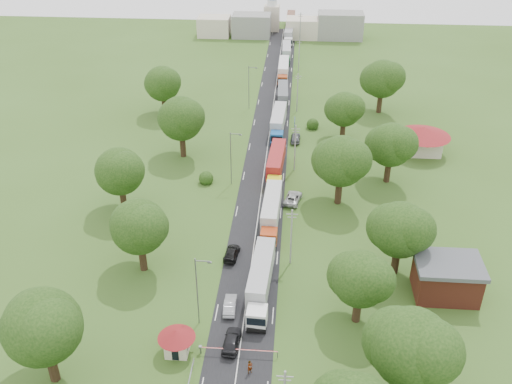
# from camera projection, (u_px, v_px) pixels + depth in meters

# --- Properties ---
(ground) EXTENTS (260.00, 260.00, 0.00)m
(ground) POSITION_uv_depth(u_px,v_px,m) (256.00, 233.00, 87.83)
(ground) COLOR #35521B
(ground) RESTS_ON ground
(road) EXTENTS (8.00, 200.00, 0.04)m
(road) POSITION_uv_depth(u_px,v_px,m) (264.00, 171.00, 104.97)
(road) COLOR black
(road) RESTS_ON ground
(boom_barrier) EXTENTS (9.22, 0.35, 1.18)m
(boom_barrier) POSITION_uv_depth(u_px,v_px,m) (227.00, 349.00, 66.03)
(boom_barrier) COLOR slate
(boom_barrier) RESTS_ON ground
(guard_booth) EXTENTS (4.40, 4.40, 3.45)m
(guard_booth) POSITION_uv_depth(u_px,v_px,m) (177.00, 339.00, 65.77)
(guard_booth) COLOR beige
(guard_booth) RESTS_ON ground
(info_sign) EXTENTS (0.12, 3.10, 4.10)m
(info_sign) POSITION_uv_depth(u_px,v_px,m) (295.00, 124.00, 115.95)
(info_sign) COLOR slate
(info_sign) RESTS_ON ground
(pole_1) EXTENTS (1.60, 0.24, 9.00)m
(pole_1) POSITION_uv_depth(u_px,v_px,m) (291.00, 236.00, 79.07)
(pole_1) COLOR gray
(pole_1) RESTS_ON ground
(pole_2) EXTENTS (1.60, 0.24, 9.00)m
(pole_2) POSITION_uv_depth(u_px,v_px,m) (295.00, 147.00, 103.07)
(pole_2) COLOR gray
(pole_2) RESTS_ON ground
(pole_3) EXTENTS (1.60, 0.24, 9.00)m
(pole_3) POSITION_uv_depth(u_px,v_px,m) (297.00, 92.00, 127.07)
(pole_3) COLOR gray
(pole_3) RESTS_ON ground
(pole_4) EXTENTS (1.60, 0.24, 9.00)m
(pole_4) POSITION_uv_depth(u_px,v_px,m) (299.00, 54.00, 151.08)
(pole_4) COLOR gray
(pole_4) RESTS_ON ground
(pole_5) EXTENTS (1.60, 0.24, 9.00)m
(pole_5) POSITION_uv_depth(u_px,v_px,m) (300.00, 27.00, 175.08)
(pole_5) COLOR gray
(pole_5) RESTS_ON ground
(lamp_0) EXTENTS (2.03, 0.22, 10.00)m
(lamp_0) POSITION_uv_depth(u_px,v_px,m) (198.00, 288.00, 68.21)
(lamp_0) COLOR slate
(lamp_0) RESTS_ON ground
(lamp_1) EXTENTS (2.03, 0.22, 10.00)m
(lamp_1) POSITION_uv_depth(u_px,v_px,m) (232.00, 156.00, 98.21)
(lamp_1) COLOR slate
(lamp_1) RESTS_ON ground
(lamp_2) EXTENTS (2.03, 0.22, 10.00)m
(lamp_2) POSITION_uv_depth(u_px,v_px,m) (249.00, 85.00, 128.22)
(lamp_2) COLOR slate
(lamp_2) RESTS_ON ground
(tree_1) EXTENTS (9.60, 9.60, 12.05)m
(tree_1) POSITION_uv_depth(u_px,v_px,m) (411.00, 347.00, 57.04)
(tree_1) COLOR #382616
(tree_1) RESTS_ON ground
(tree_2) EXTENTS (8.00, 8.00, 10.10)m
(tree_2) POSITION_uv_depth(u_px,v_px,m) (360.00, 278.00, 68.21)
(tree_2) COLOR #382616
(tree_2) RESTS_ON ground
(tree_3) EXTENTS (8.80, 8.80, 11.07)m
(tree_3) POSITION_uv_depth(u_px,v_px,m) (400.00, 229.00, 76.07)
(tree_3) COLOR #382616
(tree_3) RESTS_ON ground
(tree_4) EXTENTS (9.60, 9.60, 12.05)m
(tree_4) POSITION_uv_depth(u_px,v_px,m) (341.00, 161.00, 91.67)
(tree_4) COLOR #382616
(tree_4) RESTS_ON ground
(tree_5) EXTENTS (8.80, 8.80, 11.07)m
(tree_5) POSITION_uv_depth(u_px,v_px,m) (391.00, 145.00, 98.23)
(tree_5) COLOR #382616
(tree_5) RESTS_ON ground
(tree_6) EXTENTS (8.00, 8.00, 10.10)m
(tree_6) POSITION_uv_depth(u_px,v_px,m) (344.00, 109.00, 113.58)
(tree_6) COLOR #382616
(tree_6) RESTS_ON ground
(tree_7) EXTENTS (9.60, 9.60, 12.05)m
(tree_7) POSITION_uv_depth(u_px,v_px,m) (382.00, 79.00, 125.22)
(tree_7) COLOR #382616
(tree_7) RESTS_ON ground
(tree_9) EXTENTS (9.60, 9.60, 12.05)m
(tree_9) POSITION_uv_depth(u_px,v_px,m) (43.00, 326.00, 59.59)
(tree_9) COLOR #382616
(tree_9) RESTS_ON ground
(tree_10) EXTENTS (8.80, 8.80, 11.07)m
(tree_10) POSITION_uv_depth(u_px,v_px,m) (139.00, 226.00, 76.71)
(tree_10) COLOR #382616
(tree_10) RESTS_ON ground
(tree_11) EXTENTS (8.80, 8.80, 11.07)m
(tree_11) POSITION_uv_depth(u_px,v_px,m) (120.00, 171.00, 90.04)
(tree_11) COLOR #382616
(tree_11) RESTS_ON ground
(tree_12) EXTENTS (9.60, 9.60, 12.05)m
(tree_12) POSITION_uv_depth(u_px,v_px,m) (181.00, 118.00, 106.47)
(tree_12) COLOR #382616
(tree_12) RESTS_ON ground
(tree_13) EXTENTS (8.80, 8.80, 11.07)m
(tree_13) POSITION_uv_depth(u_px,v_px,m) (162.00, 83.00, 124.46)
(tree_13) COLOR #382616
(tree_13) RESTS_ON ground
(house_brick) EXTENTS (8.60, 6.60, 5.20)m
(house_brick) POSITION_uv_depth(u_px,v_px,m) (447.00, 278.00, 74.44)
(house_brick) COLOR maroon
(house_brick) RESTS_ON ground
(house_cream) EXTENTS (10.08, 10.08, 5.80)m
(house_cream) POSITION_uv_depth(u_px,v_px,m) (423.00, 136.00, 109.67)
(house_cream) COLOR beige
(house_cream) RESTS_ON ground
(distant_town) EXTENTS (52.00, 8.00, 8.00)m
(distant_town) POSITION_uv_depth(u_px,v_px,m) (285.00, 26.00, 180.30)
(distant_town) COLOR gray
(distant_town) RESTS_ON ground
(church) EXTENTS (5.00, 5.00, 12.30)m
(church) POSITION_uv_depth(u_px,v_px,m) (272.00, 14.00, 186.50)
(church) COLOR beige
(church) RESTS_ON ground
(truck_0) EXTENTS (3.20, 14.92, 4.12)m
(truck_0) POSITION_uv_depth(u_px,v_px,m) (261.00, 280.00, 74.80)
(truck_0) COLOR white
(truck_0) RESTS_ON ground
(truck_1) EXTENTS (2.85, 14.54, 4.02)m
(truck_1) POSITION_uv_depth(u_px,v_px,m) (271.00, 212.00, 89.16)
(truck_1) COLOR #A63613
(truck_1) RESTS_ON ground
(truck_2) EXTENTS (3.11, 14.70, 4.06)m
(truck_2) POSITION_uv_depth(u_px,v_px,m) (276.00, 164.00, 102.77)
(truck_2) COLOR yellow
(truck_2) RESTS_ON ground
(truck_3) EXTENTS (3.04, 14.87, 4.11)m
(truck_3) POSITION_uv_depth(u_px,v_px,m) (278.00, 122.00, 118.78)
(truck_3) COLOR #185293
(truck_3) RESTS_ON ground
(truck_4) EXTENTS (2.66, 13.48, 3.73)m
(truck_4) POSITION_uv_depth(u_px,v_px,m) (283.00, 96.00, 132.23)
(truck_4) COLOR #AFAFAF
(truck_4) RESTS_ON ground
(truck_5) EXTENTS (2.54, 14.47, 4.01)m
(truck_5) POSITION_uv_depth(u_px,v_px,m) (283.00, 70.00, 147.68)
(truck_5) COLOR #9E3C18
(truck_5) RESTS_ON ground
(truck_6) EXTENTS (2.67, 13.60, 3.76)m
(truck_6) POSITION_uv_depth(u_px,v_px,m) (286.00, 52.00, 161.32)
(truck_6) COLOR #246032
(truck_6) RESTS_ON ground
(truck_7) EXTENTS (2.78, 14.39, 3.98)m
(truck_7) POSITION_uv_depth(u_px,v_px,m) (289.00, 35.00, 176.93)
(truck_7) COLOR silver
(truck_7) RESTS_ON ground
(truck_8) EXTENTS (2.69, 15.44, 4.28)m
(truck_8) POSITION_uv_depth(u_px,v_px,m) (291.00, 21.00, 190.59)
(truck_8) COLOR brown
(truck_8) RESTS_ON ground
(car_lane_front) EXTENTS (2.22, 4.85, 1.61)m
(car_lane_front) POSITION_uv_depth(u_px,v_px,m) (232.00, 341.00, 67.34)
(car_lane_front) COLOR black
(car_lane_front) RESTS_ON ground
(car_lane_mid) EXTENTS (1.63, 4.35, 1.42)m
(car_lane_mid) POSITION_uv_depth(u_px,v_px,m) (230.00, 305.00, 72.81)
(car_lane_mid) COLOR #9899A0
(car_lane_mid) RESTS_ON ground
(car_lane_rear) EXTENTS (2.33, 4.79, 1.34)m
(car_lane_rear) POSITION_uv_depth(u_px,v_px,m) (232.00, 253.00, 82.35)
(car_lane_rear) COLOR black
(car_lane_rear) RESTS_ON ground
(car_verge_near) EXTENTS (3.42, 5.57, 1.44)m
(car_verge_near) POSITION_uv_depth(u_px,v_px,m) (293.00, 198.00, 95.50)
(car_verge_near) COLOR #B9B9B9
(car_verge_near) RESTS_ON ground
(car_verge_far) EXTENTS (2.01, 4.70, 1.58)m
(car_verge_far) POSITION_uv_depth(u_px,v_px,m) (296.00, 138.00, 115.59)
(car_verge_far) COLOR #5A5B61
(car_verge_far) RESTS_ON ground
(pedestrian_near) EXTENTS (0.77, 0.73, 1.78)m
(pedestrian_near) POSITION_uv_depth(u_px,v_px,m) (250.00, 367.00, 63.74)
(pedestrian_near) COLOR gray
(pedestrian_near) RESTS_ON ground
(pedestrian_booth) EXTENTS (0.79, 0.91, 1.61)m
(pedestrian_booth) POSITION_uv_depth(u_px,v_px,m) (182.00, 354.00, 65.56)
(pedestrian_booth) COLOR gray
(pedestrian_booth) RESTS_ON ground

